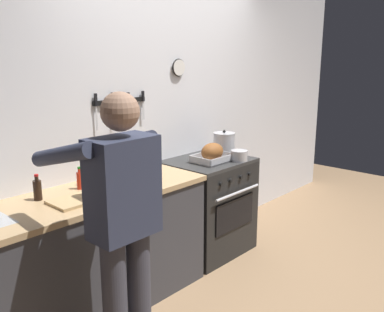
{
  "coord_description": "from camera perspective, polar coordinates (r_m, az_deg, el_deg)",
  "views": [
    {
      "loc": [
        -2.68,
        -1.46,
        1.85
      ],
      "look_at": [
        -0.16,
        0.85,
        1.03
      ],
      "focal_mm": 39.73,
      "sensor_mm": 36.0,
      "label": 1
    }
  ],
  "objects": [
    {
      "name": "saucepan",
      "position": [
        3.89,
        6.35,
        0.05
      ],
      "size": [
        0.15,
        0.15,
        0.1
      ],
      "color": "#B7B7BC",
      "rests_on": "stove"
    },
    {
      "name": "stove",
      "position": [
        4.04,
        2.18,
        -6.71
      ],
      "size": [
        0.76,
        0.67,
        0.9
      ],
      "color": "black",
      "rests_on": "ground"
    },
    {
      "name": "bottle_soy_sauce",
      "position": [
        3.0,
        -20.04,
        -4.24
      ],
      "size": [
        0.06,
        0.06,
        0.18
      ],
      "color": "black",
      "rests_on": "counter_block"
    },
    {
      "name": "counter_block",
      "position": [
        3.18,
        -15.23,
        -12.95
      ],
      "size": [
        2.03,
        0.65,
        0.9
      ],
      "color": "#38383D",
      "rests_on": "ground"
    },
    {
      "name": "bottle_olive_oil",
      "position": [
        3.21,
        -13.16,
        -2.05
      ],
      "size": [
        0.06,
        0.06,
        0.26
      ],
      "color": "#385623",
      "rests_on": "counter_block"
    },
    {
      "name": "bottle_hot_sauce",
      "position": [
        3.16,
        -14.83,
        -3.13
      ],
      "size": [
        0.04,
        0.04,
        0.16
      ],
      "color": "red",
      "rests_on": "counter_block"
    },
    {
      "name": "roasting_pan",
      "position": [
        3.83,
        2.74,
        0.35
      ],
      "size": [
        0.35,
        0.26,
        0.17
      ],
      "color": "#B7B7BC",
      "rests_on": "stove"
    },
    {
      "name": "ground_plane",
      "position": [
        3.57,
        12.49,
        -18.01
      ],
      "size": [
        8.0,
        8.0,
        0.0
      ],
      "primitive_type": "plane",
      "color": "#937251"
    },
    {
      "name": "wall_back",
      "position": [
        3.92,
        -3.86,
        5.46
      ],
      "size": [
        6.0,
        0.13,
        2.6
      ],
      "color": "silver",
      "rests_on": "ground"
    },
    {
      "name": "bottle_vinegar",
      "position": [
        3.51,
        -6.3,
        -0.5
      ],
      "size": [
        0.06,
        0.06,
        0.25
      ],
      "color": "#997F4C",
      "rests_on": "counter_block"
    },
    {
      "name": "stock_pot",
      "position": [
        4.09,
        4.32,
        1.65
      ],
      "size": [
        0.21,
        0.21,
        0.24
      ],
      "color": "#B7B7BC",
      "rests_on": "stove"
    },
    {
      "name": "bottle_cooking_oil",
      "position": [
        3.37,
        -7.07,
        -1.09
      ],
      "size": [
        0.07,
        0.07,
        0.25
      ],
      "color": "gold",
      "rests_on": "counter_block"
    },
    {
      "name": "cutting_board",
      "position": [
        2.92,
        -15.03,
        -5.68
      ],
      "size": [
        0.36,
        0.24,
        0.02
      ],
      "primitive_type": "cube",
      "color": "tan",
      "rests_on": "counter_block"
    },
    {
      "name": "bottle_wine_red",
      "position": [
        3.3,
        -8.92,
        -1.06
      ],
      "size": [
        0.07,
        0.07,
        0.3
      ],
      "color": "#47141E",
      "rests_on": "counter_block"
    },
    {
      "name": "person_cook",
      "position": [
        2.43,
        -9.4,
        -8.28
      ],
      "size": [
        0.51,
        0.63,
        1.66
      ],
      "rotation": [
        0.0,
        0.0,
        1.57
      ],
      "color": "#383842",
      "rests_on": "ground"
    }
  ]
}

